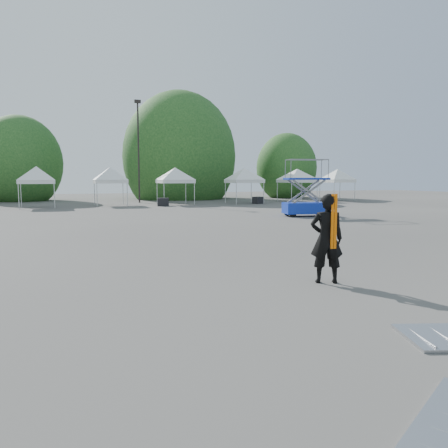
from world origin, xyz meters
name	(u,v)px	position (x,y,z in m)	size (l,w,h in m)	color
ground	(243,267)	(0.00, 0.00, 0.00)	(120.00, 120.00, 0.00)	#474442
light_pole_east	(138,145)	(3.00, 32.00, 5.52)	(0.60, 0.25, 9.80)	black
tree_mid_w	(20,163)	(-8.00, 40.00, 3.93)	(4.16, 4.16, 6.33)	#382314
tree_mid_e	(180,157)	(9.00, 39.00, 4.84)	(5.12, 5.12, 7.79)	#382314
tree_far_e	(286,168)	(22.00, 37.00, 3.63)	(3.84, 3.84, 5.84)	#382314
tent_d	(36,170)	(-5.99, 27.55, 3.06)	(3.91, 3.91, 3.88)	silver
tent_e	(110,170)	(-0.13, 28.58, 3.06)	(3.83, 3.83, 3.88)	silver
tent_f	(175,171)	(5.54, 27.97, 3.06)	(4.18, 4.18, 3.88)	silver
tent_g	(244,171)	(12.15, 27.50, 3.06)	(4.19, 4.19, 3.88)	silver
tent_h	(297,171)	(18.58, 28.63, 3.06)	(4.47, 4.47, 3.88)	silver
tent_extra_8	(338,172)	(23.06, 28.00, 3.06)	(3.91, 3.91, 3.88)	silver
man	(327,238)	(1.03, -2.34, 1.02)	(0.87, 0.73, 2.03)	black
scissor_lift	(306,188)	(9.99, 12.99, 1.78)	(2.96, 1.91, 3.54)	#100DAF
crate_mid	(163,202)	(3.94, 26.00, 0.35)	(0.90, 0.70, 0.70)	black
crate_east	(258,200)	(12.95, 26.16, 0.33)	(0.84, 0.65, 0.65)	black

